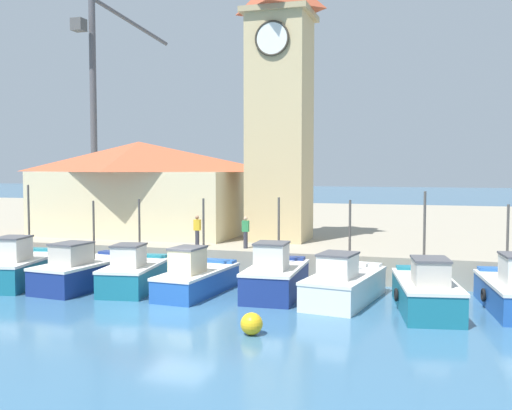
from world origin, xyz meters
name	(u,v)px	position (x,y,z in m)	size (l,w,h in m)	color
ground_plane	(178,309)	(0.00, 0.00, 0.00)	(300.00, 300.00, 0.00)	#386689
quay_wharf	(314,226)	(0.00, 26.70, 0.67)	(120.00, 40.00, 1.35)	#9E937F
fishing_boat_left_outer	(22,267)	(-8.92, 2.29, 0.80)	(2.86, 5.37, 4.62)	#196B7F
fishing_boat_left_inner	(84,271)	(-5.78, 2.53, 0.75)	(2.70, 5.45, 3.91)	navy
fishing_boat_mid_left	(135,273)	(-3.30, 2.68, 0.75)	(2.58, 4.80, 4.02)	#196B7F
fishing_boat_center	(196,278)	(-0.38, 2.73, 0.70)	(2.27, 5.16, 4.09)	#2356A8
fishing_boat_mid_right	(275,277)	(3.01, 3.23, 0.82)	(2.31, 4.65, 4.16)	navy
fishing_boat_right_inner	(344,284)	(5.94, 3.03, 0.73)	(2.95, 5.44, 4.11)	silver
fishing_boat_right_outer	(426,292)	(9.16, 2.27, 0.76)	(2.91, 5.43, 4.53)	#196B7F
fishing_boat_far_right	(511,291)	(12.24, 3.33, 0.76)	(2.44, 5.39, 4.02)	#2356A8
clock_tower	(280,101)	(0.99, 11.64, 9.16)	(3.71, 3.71, 16.52)	tan
warehouse_left	(139,187)	(-7.87, 11.80, 4.24)	(12.54, 6.28, 5.66)	beige
port_crane_near	(97,128)	(-18.33, 24.07, 8.76)	(4.09, 10.10, 18.45)	#353539
mooring_buoy	(252,324)	(3.78, -2.62, 0.37)	(0.73, 0.73, 0.73)	gold
dock_worker_near_tower	(197,230)	(-2.36, 7.64, 2.19)	(0.34, 0.22, 1.62)	#33333D
dock_worker_along_quay	(246,232)	(0.23, 7.77, 2.19)	(0.34, 0.22, 1.62)	#33333D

